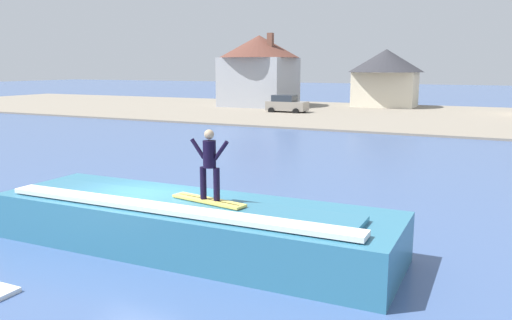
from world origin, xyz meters
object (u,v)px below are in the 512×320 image
Objects in this scene: surfboard at (208,200)px; wave_crest at (190,224)px; house_with_chimney at (259,68)px; house_small_cottage at (386,73)px; car_near_shore at (286,104)px; surfer at (210,161)px.

wave_crest is at bearing 163.88° from surfboard.
wave_crest is 1.04m from surfboard.
house_small_cottage is (13.34, 4.97, -0.58)m from house_with_chimney.
house_small_cottage reaches higher than surfboard.
surfboard is 0.54× the size of car_near_shore.
car_near_shore is 9.25m from house_with_chimney.
car_near_shore is at bearing -123.73° from house_small_cottage.
house_with_chimney is (-18.90, 43.61, 3.10)m from surfboard.
car_near_shore is (-12.33, 37.23, 0.29)m from wave_crest.
house_small_cottage reaches higher than surfer.
surfer reaches higher than wave_crest.
surfboard is 1.23× the size of surfer.
surfboard is at bearing -70.83° from car_near_shore.
surfer reaches higher than surfboard.
wave_crest is at bearing 164.11° from surfer.
surfer is at bearing -70.75° from car_near_shore.
surfer is 0.19× the size of house_with_chimney.
house_with_chimney reaches higher than wave_crest.
house_with_chimney is 1.10× the size of house_small_cottage.
house_with_chimney reaches higher than car_near_shore.
house_small_cottage is (7.45, 11.16, 2.99)m from car_near_shore.
surfboard is 0.26× the size of house_small_cottage.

